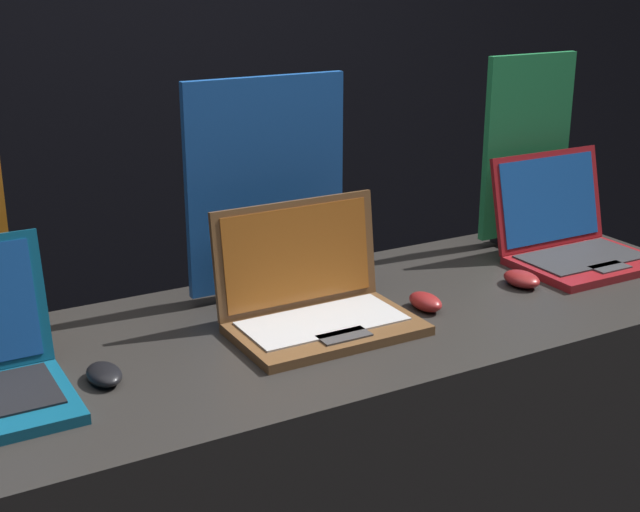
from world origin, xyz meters
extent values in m
cube|color=black|center=(0.00, 1.81, 1.40)|extent=(8.00, 0.05, 2.80)
cube|color=#282623|center=(0.00, 0.34, 0.48)|extent=(2.01, 0.69, 0.96)
ellipsoid|color=black|center=(-0.49, 0.29, 0.97)|extent=(0.06, 0.10, 0.03)
cube|color=brown|center=(-0.02, 0.28, 0.97)|extent=(0.38, 0.23, 0.02)
cube|color=#B7B7B7|center=(-0.02, 0.30, 0.98)|extent=(0.34, 0.16, 0.00)
cube|color=#3F3F42|center=(-0.02, 0.21, 0.98)|extent=(0.11, 0.05, 0.00)
cube|color=brown|center=(-0.02, 0.42, 1.09)|extent=(0.38, 0.04, 0.23)
cube|color=#A5591E|center=(-0.02, 0.41, 1.09)|extent=(0.35, 0.03, 0.20)
ellipsoid|color=maroon|center=(0.24, 0.29, 0.97)|extent=(0.06, 0.10, 0.04)
cube|color=black|center=(-0.02, 0.56, 0.97)|extent=(0.21, 0.07, 0.02)
cube|color=#1E59B2|center=(-0.02, 0.56, 1.22)|extent=(0.38, 0.02, 0.48)
cube|color=maroon|center=(0.76, 0.33, 0.97)|extent=(0.35, 0.25, 0.02)
cube|color=#2D2D30|center=(0.76, 0.35, 0.98)|extent=(0.31, 0.17, 0.00)
cube|color=#3F3F42|center=(0.76, 0.25, 0.98)|extent=(0.10, 0.05, 0.00)
cube|color=maroon|center=(0.76, 0.48, 1.10)|extent=(0.35, 0.07, 0.24)
cube|color=#194C99|center=(0.76, 0.47, 1.10)|extent=(0.32, 0.06, 0.21)
ellipsoid|color=maroon|center=(0.53, 0.30, 0.97)|extent=(0.07, 0.10, 0.03)
cube|color=black|center=(0.76, 0.58, 0.97)|extent=(0.16, 0.07, 0.02)
cube|color=#268C4C|center=(0.76, 0.58, 1.22)|extent=(0.28, 0.02, 0.48)
camera|label=1|loc=(-0.87, -1.19, 1.70)|focal=50.00mm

